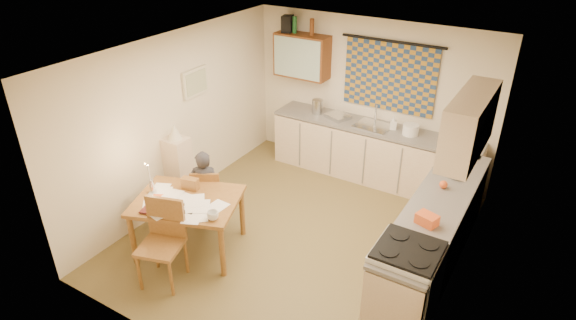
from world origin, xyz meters
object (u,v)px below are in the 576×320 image
Objects in this scene: counter_back at (372,153)px; stove at (403,287)px; person at (205,189)px; chair_far at (209,205)px; counter_right at (433,235)px; dining_table at (190,224)px; shelf_stand at (180,173)px.

stove reaches higher than counter_back.
person reaches higher than counter_back.
chair_far is at bearing -122.09° from counter_back.
counter_right is 1.95× the size of dining_table.
shelf_stand is (-0.64, 0.19, -0.03)m from person.
counter_back is at bearing 46.76° from shelf_stand.
counter_back is 2.74m from chair_far.
stove is at bearing 141.24° from chair_far.
counter_back is at bearing 131.85° from counter_right.
counter_back is 2.20m from counter_right.
dining_table is at bearing -155.25° from counter_right.
chair_far is (-2.92, 0.41, -0.23)m from stove.
counter_right is at bearing 4.95° from dining_table.
counter_back reaches higher than dining_table.
counter_right is 3.42× the size of chair_far.
stove is at bearing -8.49° from shelf_stand.
shelf_stand is at bearing 171.51° from stove.
counter_right is 1.09m from stove.
counter_back is 2.18× the size of dining_table.
person is at bearing -16.67° from shelf_stand.
dining_table is at bearing -113.67° from counter_back.
person is at bearing -120.90° from counter_back.
dining_table is 0.57m from person.
person reaches higher than chair_far.
person is at bearing 87.14° from dining_table.
chair_far is 0.75× the size of person.
counter_right is at bearing 90.00° from stove.
dining_table is at bearing -41.65° from shelf_stand.
counter_back is 3.02× the size of shelf_stand.
dining_table is (-1.27, -2.91, -0.07)m from counter_back.
person is at bearing 173.37° from stove.
stove is 0.87× the size of person.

